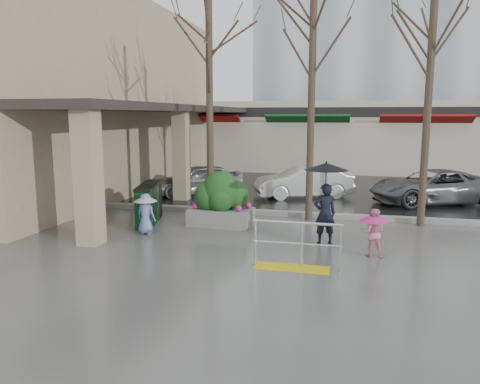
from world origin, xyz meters
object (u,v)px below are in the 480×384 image
at_px(planter, 221,200).
at_px(tree_west, 209,55).
at_px(tree_mideast, 431,56).
at_px(handrail, 295,251).
at_px(child_blue, 146,210).
at_px(child_pink, 373,229).
at_px(news_boxes, 149,203).
at_px(tree_midwest, 313,47).
at_px(car_b, 303,182).
at_px(car_a, 198,180).
at_px(car_c, 432,187).
at_px(woman, 325,195).

bearing_deg(planter, tree_west, 118.71).
bearing_deg(tree_mideast, handrail, -123.19).
bearing_deg(tree_west, child_blue, -109.64).
relative_size(child_pink, news_boxes, 0.52).
bearing_deg(tree_west, child_pink, -34.89).
bearing_deg(handrail, tree_mideast, 56.81).
bearing_deg(tree_west, news_boxes, -134.38).
xyz_separation_m(tree_midwest, tree_mideast, (3.30, -0.00, -0.37)).
bearing_deg(car_b, tree_west, -56.53).
bearing_deg(handrail, car_a, 120.84).
bearing_deg(news_boxes, car_c, 17.01).
xyz_separation_m(news_boxes, car_b, (4.09, 5.51, 0.04)).
xyz_separation_m(handrail, car_a, (-4.99, 8.37, 0.25)).
bearing_deg(news_boxes, car_a, 77.72).
distance_m(child_blue, car_c, 10.66).
relative_size(child_pink, car_c, 0.25).
height_order(handrail, car_c, car_c).
distance_m(handrail, tree_mideast, 7.28).
height_order(child_pink, car_b, car_b).
distance_m(news_boxes, car_c, 10.33).
height_order(tree_midwest, woman, tree_midwest).
relative_size(woman, child_blue, 1.87).
relative_size(handrail, woman, 0.90).
bearing_deg(car_a, tree_west, -5.32).
xyz_separation_m(child_pink, child_blue, (-6.00, 0.69, 0.02)).
relative_size(planter, news_boxes, 0.87).
xyz_separation_m(woman, car_b, (-1.24, 6.66, -0.63)).
height_order(handrail, woman, woman).
bearing_deg(tree_mideast, child_blue, -159.52).
xyz_separation_m(handrail, car_c, (4.01, 8.60, 0.25)).
xyz_separation_m(tree_midwest, car_c, (4.17, 3.80, -4.60)).
height_order(car_b, car_c, same).
xyz_separation_m(tree_mideast, car_c, (0.87, 3.80, -4.23)).
bearing_deg(news_boxes, woman, -26.22).
distance_m(tree_west, planter, 4.59).
bearing_deg(car_a, car_c, 61.55).
distance_m(handrail, news_boxes, 5.86).
height_order(child_blue, news_boxes, news_boxes).
distance_m(woman, car_c, 7.40).
xyz_separation_m(child_pink, car_a, (-6.63, 7.05, -0.02)).
xyz_separation_m(tree_midwest, child_blue, (-4.20, -2.80, -4.56)).
xyz_separation_m(woman, child_pink, (1.15, -0.81, -0.61)).
bearing_deg(car_c, car_a, -109.49).
relative_size(tree_midwest, news_boxes, 3.22).
distance_m(tree_mideast, child_blue, 9.03).
bearing_deg(tree_west, tree_midwest, 0.00).
relative_size(handrail, child_blue, 1.68).
bearing_deg(tree_midwest, car_a, 143.59).
bearing_deg(child_blue, tree_west, -99.13).
height_order(handrail, news_boxes, news_boxes).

